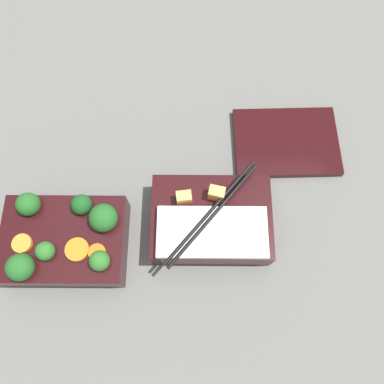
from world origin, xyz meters
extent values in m
plane|color=slate|center=(0.00, 0.00, 0.00)|extent=(3.00, 3.00, 0.00)
cube|color=black|center=(-0.11, -0.01, 0.03)|extent=(0.18, 0.13, 0.05)
sphere|color=#236023|center=(-0.15, -0.05, 0.06)|extent=(0.04, 0.04, 0.04)
sphere|color=#19511E|center=(-0.08, 0.04, 0.06)|extent=(0.03, 0.03, 0.03)
sphere|color=#236023|center=(-0.04, 0.02, 0.06)|extent=(0.04, 0.04, 0.04)
sphere|color=#236023|center=(-0.16, 0.04, 0.06)|extent=(0.03, 0.03, 0.03)
sphere|color=#2D7028|center=(-0.04, -0.04, 0.06)|extent=(0.03, 0.03, 0.03)
sphere|color=#2D7028|center=(-0.12, -0.03, 0.06)|extent=(0.03, 0.03, 0.03)
cylinder|color=orange|center=(-0.08, -0.03, 0.05)|extent=(0.05, 0.05, 0.01)
cylinder|color=orange|center=(-0.16, -0.02, 0.05)|extent=(0.03, 0.03, 0.01)
cylinder|color=orange|center=(-0.05, -0.03, 0.05)|extent=(0.03, 0.03, 0.01)
cube|color=black|center=(0.11, 0.03, 0.03)|extent=(0.18, 0.13, 0.05)
cube|color=white|center=(0.11, 0.00, 0.06)|extent=(0.16, 0.07, 0.01)
cube|color=#F4A356|center=(0.07, 0.05, 0.06)|extent=(0.02, 0.02, 0.02)
cube|color=#F4A356|center=(0.12, 0.06, 0.06)|extent=(0.03, 0.02, 0.02)
cylinder|color=black|center=(0.12, 0.02, 0.07)|extent=(0.13, 0.16, 0.01)
cylinder|color=black|center=(0.11, 0.03, 0.07)|extent=(0.13, 0.16, 0.01)
cube|color=black|center=(0.24, 0.17, 0.01)|extent=(0.18, 0.13, 0.01)
camera|label=1|loc=(0.08, -0.13, 0.58)|focal=35.00mm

